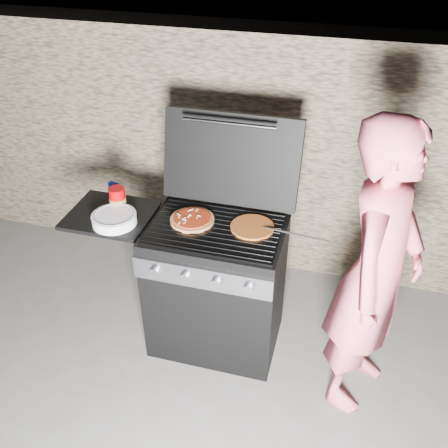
% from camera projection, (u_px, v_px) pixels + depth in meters
% --- Properties ---
extents(ground, '(50.00, 50.00, 0.00)m').
position_uv_depth(ground, '(217.00, 337.00, 3.41)').
color(ground, '#57514C').
extents(stone_wall, '(8.00, 0.35, 1.80)m').
position_uv_depth(stone_wall, '(254.00, 152.00, 3.73)').
color(stone_wall, '#867157').
rests_on(stone_wall, ground).
extents(gas_grill, '(1.34, 0.79, 0.91)m').
position_uv_depth(gas_grill, '(179.00, 280.00, 3.20)').
color(gas_grill, black).
rests_on(gas_grill, ground).
extents(pizza_topped, '(0.31, 0.31, 0.03)m').
position_uv_depth(pizza_topped, '(192.00, 219.00, 2.94)').
color(pizza_topped, gold).
rests_on(pizza_topped, gas_grill).
extents(pizza_plain, '(0.33, 0.33, 0.01)m').
position_uv_depth(pizza_plain, '(252.00, 227.00, 2.89)').
color(pizza_plain, orange).
rests_on(pizza_plain, gas_grill).
extents(sauce_jar, '(0.13, 0.13, 0.15)m').
position_uv_depth(sauce_jar, '(118.00, 199.00, 3.03)').
color(sauce_jar, '#A40104').
rests_on(sauce_jar, gas_grill).
extents(blue_carton, '(0.07, 0.05, 0.13)m').
position_uv_depth(blue_carton, '(114.00, 192.00, 3.11)').
color(blue_carton, '#102B99').
rests_on(blue_carton, gas_grill).
extents(plate_stack, '(0.28, 0.28, 0.06)m').
position_uv_depth(plate_stack, '(114.00, 219.00, 2.93)').
color(plate_stack, white).
rests_on(plate_stack, gas_grill).
extents(person, '(0.61, 0.74, 1.76)m').
position_uv_depth(person, '(376.00, 274.00, 2.60)').
color(person, '#E86179').
rests_on(person, ground).
extents(tongs, '(0.40, 0.16, 0.08)m').
position_uv_depth(tongs, '(294.00, 234.00, 2.77)').
color(tongs, black).
rests_on(tongs, gas_grill).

